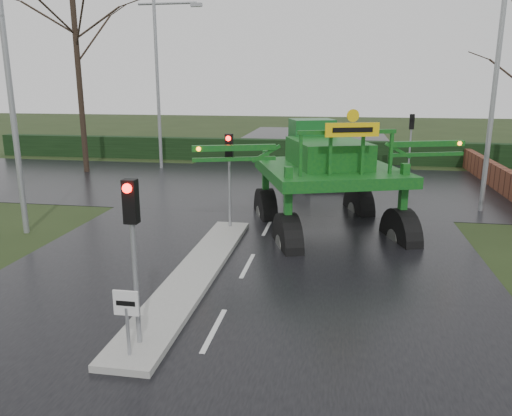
% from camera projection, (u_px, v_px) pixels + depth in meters
% --- Properties ---
extents(ground, '(140.00, 140.00, 0.00)m').
position_uv_depth(ground, '(214.00, 331.00, 10.91)').
color(ground, black).
rests_on(ground, ground).
extents(road_main, '(14.00, 80.00, 0.02)m').
position_uv_depth(road_main, '(274.00, 214.00, 20.47)').
color(road_main, black).
rests_on(road_main, ground).
extents(road_cross, '(80.00, 12.00, 0.02)m').
position_uv_depth(road_cross, '(289.00, 185.00, 26.20)').
color(road_cross, black).
rests_on(road_cross, ground).
extents(median_island, '(1.20, 10.00, 0.16)m').
position_uv_depth(median_island, '(196.00, 273.00, 13.97)').
color(median_island, gray).
rests_on(median_island, ground).
extents(hedge_row, '(44.00, 0.90, 1.50)m').
position_uv_depth(hedge_row, '(302.00, 151.00, 33.66)').
color(hedge_row, black).
rests_on(hedge_row, ground).
extents(brick_wall, '(0.40, 20.00, 1.20)m').
position_uv_depth(brick_wall, '(503.00, 181.00, 24.35)').
color(brick_wall, '#592D1E').
rests_on(brick_wall, ground).
extents(keep_left_sign, '(0.50, 0.07, 1.35)m').
position_uv_depth(keep_left_sign, '(127.00, 312.00, 9.43)').
color(keep_left_sign, gray).
rests_on(keep_left_sign, ground).
extents(traffic_signal_near, '(0.26, 0.33, 3.52)m').
position_uv_depth(traffic_signal_near, '(132.00, 228.00, 9.52)').
color(traffic_signal_near, gray).
rests_on(traffic_signal_near, ground).
extents(traffic_signal_mid, '(0.26, 0.33, 3.52)m').
position_uv_depth(traffic_signal_mid, '(229.00, 160.00, 17.64)').
color(traffic_signal_mid, gray).
rests_on(traffic_signal_mid, ground).
extents(traffic_signal_far, '(0.26, 0.33, 3.52)m').
position_uv_depth(traffic_signal_far, '(411.00, 131.00, 28.34)').
color(traffic_signal_far, gray).
rests_on(traffic_signal_far, ground).
extents(street_light_left_near, '(3.85, 0.30, 10.00)m').
position_uv_depth(street_light_left_near, '(15.00, 60.00, 16.50)').
color(street_light_left_near, gray).
rests_on(street_light_left_near, ground).
extents(street_light_right, '(3.85, 0.30, 10.00)m').
position_uv_depth(street_light_right, '(489.00, 63.00, 19.58)').
color(street_light_right, gray).
rests_on(street_light_right, ground).
extents(street_light_left_far, '(3.85, 0.30, 10.00)m').
position_uv_depth(street_light_left_far, '(162.00, 70.00, 29.88)').
color(street_light_left_far, gray).
rests_on(street_light_left_far, ground).
extents(tree_left_far, '(7.70, 7.70, 13.26)m').
position_uv_depth(tree_left_far, '(77.00, 48.00, 28.38)').
color(tree_left_far, black).
rests_on(tree_left_far, ground).
extents(crop_sprayer, '(9.49, 7.37, 5.57)m').
position_uv_depth(crop_sprayer, '(287.00, 166.00, 16.16)').
color(crop_sprayer, black).
rests_on(crop_sprayer, ground).
extents(white_sedan, '(4.26, 1.86, 1.36)m').
position_uv_depth(white_sedan, '(324.00, 190.00, 25.21)').
color(white_sedan, white).
rests_on(white_sedan, ground).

